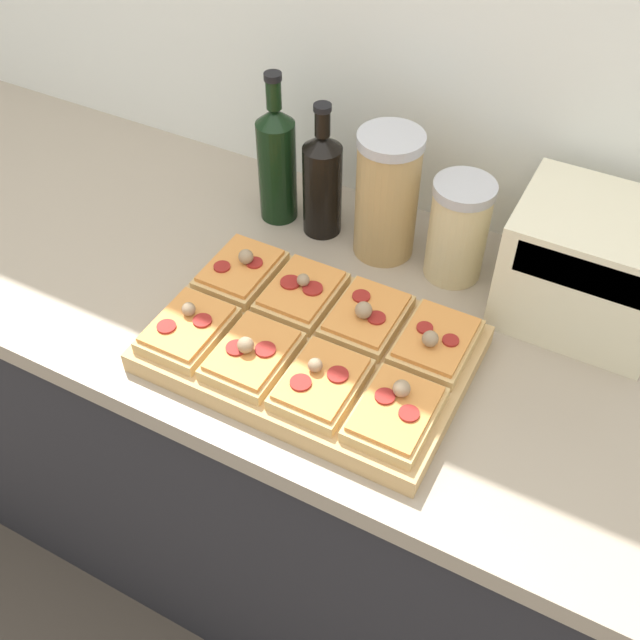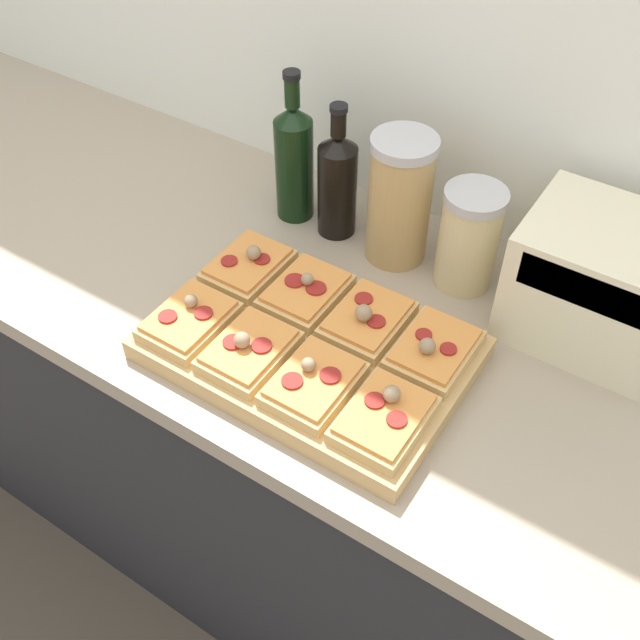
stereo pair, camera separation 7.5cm
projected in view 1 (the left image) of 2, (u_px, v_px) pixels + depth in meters
name	position (u px, v px, depth m)	size (l,w,h in m)	color
wall_back	(417.00, 41.00, 1.28)	(6.00, 0.06, 2.50)	silver
kitchen_counter	(320.00, 455.00, 1.62)	(2.63, 0.67, 0.93)	#232328
cutting_board	(311.00, 349.00, 1.19)	(0.49, 0.33, 0.04)	tan
pizza_slice_back_left	(241.00, 270.00, 1.27)	(0.11, 0.15, 0.05)	tan
pizza_slice_back_midleft	(302.00, 292.00, 1.24)	(0.11, 0.15, 0.05)	tan
pizza_slice_back_midright	(367.00, 316.00, 1.20)	(0.11, 0.15, 0.06)	tan
pizza_slice_back_right	(436.00, 342.00, 1.16)	(0.11, 0.15, 0.05)	tan
pizza_slice_front_left	(188.00, 328.00, 1.18)	(0.11, 0.15, 0.05)	tan
pizza_slice_front_midleft	(252.00, 354.00, 1.14)	(0.11, 0.15, 0.05)	tan
pizza_slice_front_midright	(321.00, 382.00, 1.10)	(0.11, 0.15, 0.05)	tan
pizza_slice_front_right	(396.00, 412.00, 1.06)	(0.11, 0.15, 0.05)	tan
olive_oil_bottle	(277.00, 162.00, 1.38)	(0.07, 0.07, 0.30)	black
wine_bottle	(322.00, 182.00, 1.36)	(0.07, 0.07, 0.26)	black
grain_jar_tall	(387.00, 195.00, 1.31)	(0.11, 0.11, 0.24)	tan
grain_jar_short	(458.00, 230.00, 1.28)	(0.11, 0.11, 0.19)	beige
toaster_oven	(589.00, 266.00, 1.20)	(0.28, 0.21, 0.21)	beige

